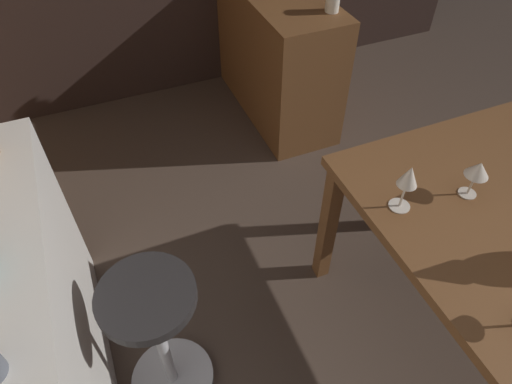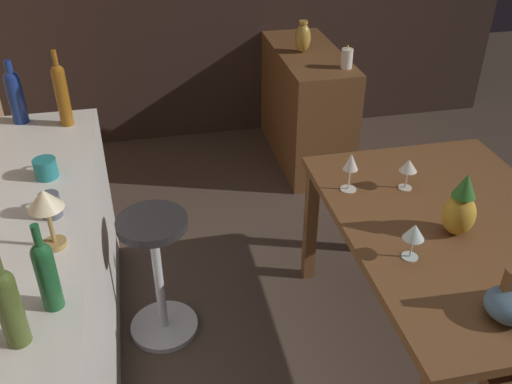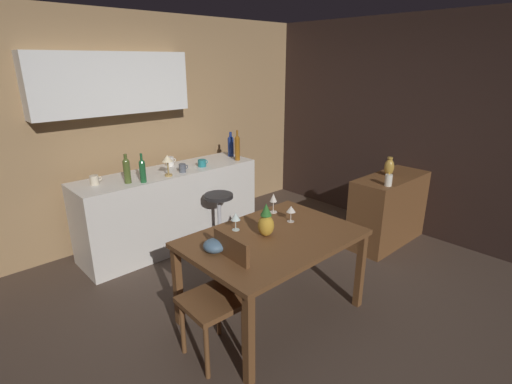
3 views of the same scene
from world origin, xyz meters
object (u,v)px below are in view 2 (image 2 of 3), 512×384
at_px(cup_teal, 46,168).
at_px(wine_glass_center, 414,233).
at_px(vase_brass, 303,38).
at_px(bar_stool, 158,274).
at_px(pillar_candle_tall, 347,58).
at_px(wine_glass_right, 351,164).
at_px(sideboard_cabinet, 305,105).
at_px(wine_bottle_amber, 62,93).
at_px(fruit_bowl, 511,305).
at_px(wine_glass_left, 408,166).
at_px(pineapple_centerpiece, 460,208).
at_px(wine_bottle_olive, 8,304).
at_px(dining_table, 457,241).
at_px(wine_bottle_cobalt, 15,94).
at_px(wine_bottle_green, 46,272).
at_px(counter_lamp, 46,205).
at_px(cup_slate, 50,205).

bearing_deg(cup_teal, wine_glass_center, -114.74).
distance_m(wine_glass_center, vase_brass, 2.15).
distance_m(bar_stool, wine_glass_center, 1.21).
xyz_separation_m(cup_teal, pillar_candle_tall, (1.16, -1.73, -0.06)).
bearing_deg(wine_glass_right, wine_glass_center, -172.69).
bearing_deg(sideboard_cabinet, wine_bottle_amber, 124.03).
distance_m(fruit_bowl, vase_brass, 2.51).
height_order(wine_glass_left, wine_bottle_amber, wine_bottle_amber).
bearing_deg(bar_stool, pineapple_centerpiece, -110.06).
xyz_separation_m(pineapple_centerpiece, wine_bottle_olive, (-0.40, 1.60, 0.18)).
distance_m(sideboard_cabinet, wine_glass_center, 2.22).
bearing_deg(pineapple_centerpiece, dining_table, -53.57).
bearing_deg(wine_bottle_cobalt, fruit_bowl, -132.18).
bearing_deg(bar_stool, wine_bottle_cobalt, 41.53).
distance_m(wine_glass_right, pineapple_centerpiece, 0.51).
bearing_deg(dining_table, wine_glass_left, 17.49).
bearing_deg(sideboard_cabinet, pineapple_centerpiece, -179.46).
distance_m(wine_glass_right, wine_bottle_amber, 1.40).
distance_m(wine_glass_center, wine_bottle_amber, 1.74).
bearing_deg(vase_brass, wine_glass_left, -179.56).
bearing_deg(wine_bottle_cobalt, sideboard_cabinet, -61.41).
relative_size(wine_glass_left, wine_bottle_amber, 0.39).
distance_m(wine_bottle_green, vase_brass, 2.73).
xyz_separation_m(pineapple_centerpiece, cup_teal, (0.52, 1.61, 0.08)).
distance_m(bar_stool, wine_glass_right, 1.03).
height_order(dining_table, fruit_bowl, fruit_bowl).
height_order(wine_glass_center, fruit_bowl, wine_glass_center).
relative_size(wine_bottle_cobalt, vase_brass, 1.45).
distance_m(dining_table, vase_brass, 2.02).
bearing_deg(fruit_bowl, counter_lamp, 71.48).
distance_m(wine_glass_left, wine_glass_center, 0.51).
bearing_deg(wine_glass_left, dining_table, -162.51).
distance_m(bar_stool, pillar_candle_tall, 1.89).
height_order(bar_stool, wine_glass_left, wine_glass_left).
relative_size(dining_table, counter_lamp, 6.03).
relative_size(dining_table, bar_stool, 2.07).
distance_m(wine_glass_right, counter_lamp, 1.29).
height_order(fruit_bowl, counter_lamp, counter_lamp).
distance_m(fruit_bowl, cup_slate, 1.66).
height_order(dining_table, wine_bottle_cobalt, wine_bottle_cobalt).
distance_m(bar_stool, vase_brass, 2.04).
xyz_separation_m(wine_glass_right, wine_bottle_olive, (-0.80, 1.28, 0.17)).
bearing_deg(fruit_bowl, dining_table, -12.03).
relative_size(cup_teal, pillar_candle_tall, 0.85).
height_order(fruit_bowl, cup_slate, cup_slate).
bearing_deg(wine_glass_center, counter_lamp, 83.97).
xyz_separation_m(wine_glass_center, counter_lamp, (0.14, 1.29, 0.22)).
height_order(cup_slate, vase_brass, vase_brass).
xyz_separation_m(wine_glass_left, vase_brass, (1.68, 0.01, 0.07)).
bearing_deg(sideboard_cabinet, vase_brass, 112.52).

